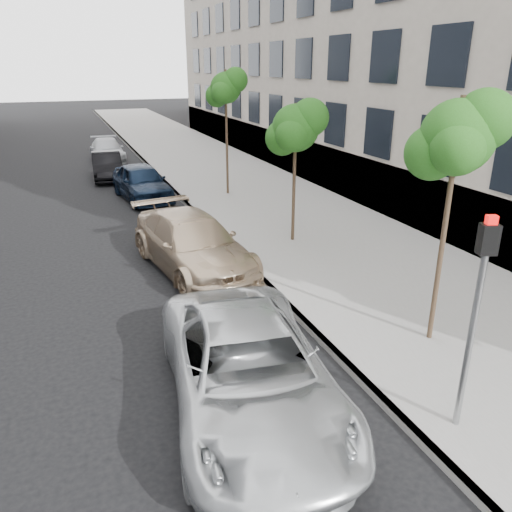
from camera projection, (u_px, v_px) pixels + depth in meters
ground at (326, 428)px, 7.80m from camera, size 160.00×160.00×0.00m
sidewalk at (196, 157)px, 30.09m from camera, size 6.40×72.00×0.14m
curb at (144, 161)px, 29.03m from camera, size 0.15×72.00×0.14m
tree_near at (459, 137)px, 8.71m from camera, size 1.67×1.47×4.82m
tree_mid at (296, 128)px, 14.56m from camera, size 1.72×1.52×4.30m
tree_far at (226, 88)px, 19.90m from camera, size 1.61×1.41×5.09m
signal_pole at (477, 302)px, 6.96m from camera, size 0.28×0.25×3.34m
minivan at (249, 370)px, 7.97m from camera, size 3.18×5.65×1.49m
suv at (193, 243)px, 13.59m from camera, size 2.87×5.45×1.51m
sedan_blue at (142, 182)px, 20.74m from camera, size 2.23×4.50×1.47m
sedan_black at (107, 166)px, 24.54m from camera, size 1.57×3.97×1.28m
sedan_rear at (107, 150)px, 29.00m from camera, size 1.85×4.42×1.28m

